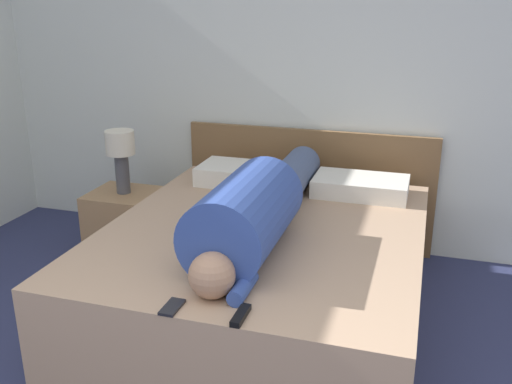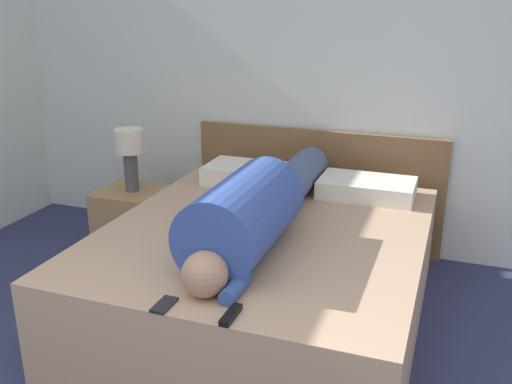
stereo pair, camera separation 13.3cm
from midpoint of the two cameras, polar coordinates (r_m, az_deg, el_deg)
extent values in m
cube|color=silver|center=(4.03, 3.10, 12.75)|extent=(5.75, 0.06, 2.60)
cube|color=tan|center=(3.18, -0.42, -8.23)|extent=(1.66, 1.95, 0.56)
cube|color=brown|center=(4.12, 4.26, 0.42)|extent=(1.78, 0.04, 0.85)
cube|color=#A37A51|center=(4.10, -13.74, -3.12)|extent=(0.47, 0.42, 0.46)
cylinder|color=#4C4C51|center=(3.98, -14.15, 1.80)|extent=(0.09, 0.09, 0.27)
cylinder|color=beige|center=(3.92, -14.40, 4.82)|extent=(0.19, 0.19, 0.16)
sphere|color=tan|center=(2.36, -6.06, -8.30)|extent=(0.20, 0.20, 0.20)
cylinder|color=#334C99|center=(2.69, -2.53, -2.45)|extent=(0.39, 0.75, 0.39)
cylinder|color=#47567A|center=(3.46, 2.07, 1.04)|extent=(0.22, 0.89, 0.22)
cylinder|color=#334C99|center=(2.39, -2.93, -9.53)|extent=(0.07, 0.22, 0.07)
cube|color=silver|center=(3.77, -2.07, 1.73)|extent=(0.61, 0.35, 0.12)
cube|color=silver|center=(3.60, 9.38, 0.56)|extent=(0.58, 0.35, 0.11)
cube|color=black|center=(2.25, -3.28, -12.24)|extent=(0.04, 0.15, 0.02)
cube|color=black|center=(2.34, -10.03, -11.28)|extent=(0.06, 0.13, 0.01)
camera|label=1|loc=(0.07, -91.34, -0.46)|focal=40.00mm
camera|label=2|loc=(0.07, 88.66, 0.46)|focal=40.00mm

